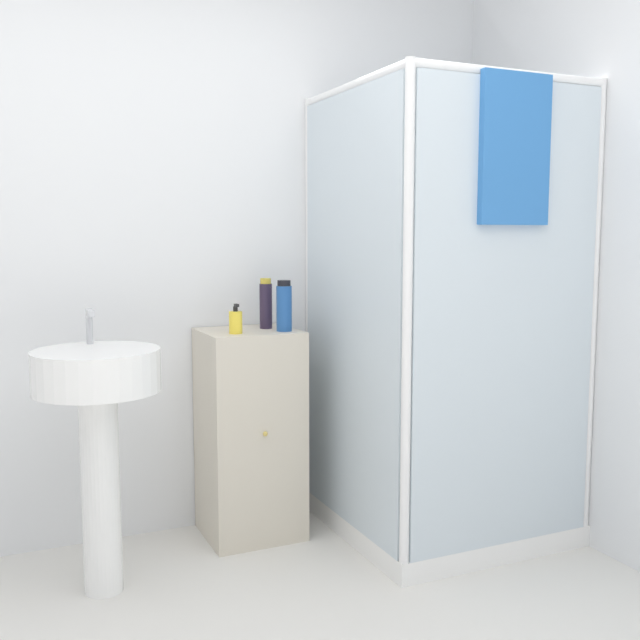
# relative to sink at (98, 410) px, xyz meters

# --- Properties ---
(wall_back) EXTENTS (6.40, 0.06, 2.50)m
(wall_back) POSITION_rel_sink_xyz_m (0.25, 0.50, 0.57)
(wall_back) COLOR silver
(wall_back) RESTS_ON ground_plane
(shower_enclosure) EXTENTS (0.91, 0.94, 1.91)m
(shower_enclosure) POSITION_rel_sink_xyz_m (1.40, -0.06, -0.18)
(shower_enclosure) COLOR white
(shower_enclosure) RESTS_ON ground_plane
(vanity_cabinet) EXTENTS (0.40, 0.39, 0.90)m
(vanity_cabinet) POSITION_rel_sink_xyz_m (0.67, 0.28, -0.23)
(vanity_cabinet) COLOR beige
(vanity_cabinet) RESTS_ON ground_plane
(sink) EXTENTS (0.45, 0.45, 1.03)m
(sink) POSITION_rel_sink_xyz_m (0.00, 0.00, 0.00)
(sink) COLOR white
(sink) RESTS_ON ground_plane
(soap_dispenser) EXTENTS (0.05, 0.06, 0.12)m
(soap_dispenser) POSITION_rel_sink_xyz_m (0.58, 0.20, 0.27)
(soap_dispenser) COLOR yellow
(soap_dispenser) RESTS_ON vanity_cabinet
(shampoo_bottle_tall_black) EXTENTS (0.05, 0.05, 0.22)m
(shampoo_bottle_tall_black) POSITION_rel_sink_xyz_m (0.76, 0.31, 0.33)
(shampoo_bottle_tall_black) COLOR #281E33
(shampoo_bottle_tall_black) RESTS_ON vanity_cabinet
(shampoo_bottle_blue) EXTENTS (0.06, 0.06, 0.21)m
(shampoo_bottle_blue) POSITION_rel_sink_xyz_m (0.79, 0.19, 0.32)
(shampoo_bottle_blue) COLOR #1E4C93
(shampoo_bottle_blue) RESTS_ON vanity_cabinet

